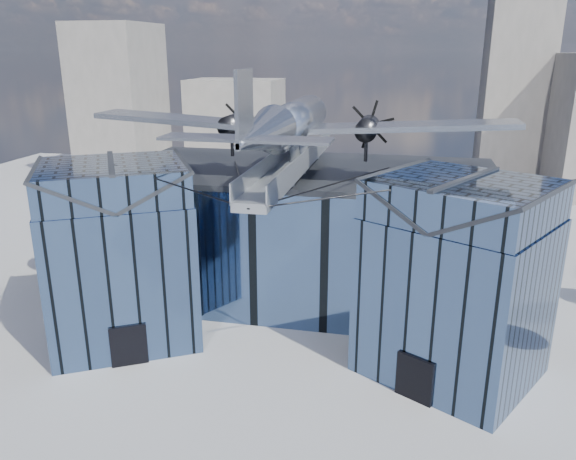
# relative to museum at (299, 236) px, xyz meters

# --- Properties ---
(ground_plane) EXTENTS (120.00, 120.00, 0.00)m
(ground_plane) POSITION_rel_museum_xyz_m (-0.00, -5.82, -5.54)
(ground_plane) COLOR gray
(museum) EXTENTS (32.88, 24.50, 17.60)m
(museum) POSITION_rel_museum_xyz_m (0.00, 0.00, 0.00)
(museum) COLOR #3D567D
(museum) RESTS_ON ground
(bg_towers) EXTENTS (77.00, 24.50, 26.00)m
(bg_towers) POSITION_rel_museum_xyz_m (1.45, 44.67, 4.47)
(bg_towers) COLOR slate
(bg_towers) RESTS_ON ground
(tree_side_w) EXTENTS (4.18, 4.18, 5.29)m
(tree_side_w) POSITION_rel_museum_xyz_m (-21.31, 2.20, -1.96)
(tree_side_w) COLOR #342014
(tree_side_w) RESTS_ON ground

